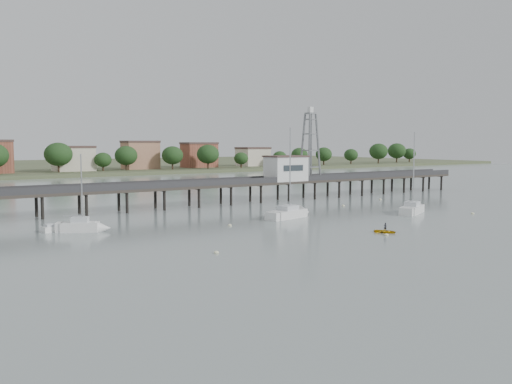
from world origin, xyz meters
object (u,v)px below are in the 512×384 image
at_px(pier, 177,187).
at_px(sailboat_b, 87,227).
at_px(white_tender, 54,229).
at_px(sailboat_d, 414,209).
at_px(sailboat_c, 294,213).
at_px(yellow_dinghy, 385,233).
at_px(lattice_tower, 310,147).

bearing_deg(pier, sailboat_b, -141.26).
bearing_deg(pier, white_tender, -149.33).
height_order(pier, sailboat_d, sailboat_d).
height_order(sailboat_d, white_tender, sailboat_d).
height_order(sailboat_b, sailboat_c, sailboat_c).
relative_size(pier, white_tender, 43.36).
relative_size(sailboat_c, white_tender, 4.40).
distance_m(pier, yellow_dinghy, 42.89).
bearing_deg(sailboat_b, pier, 68.44).
bearing_deg(sailboat_d, white_tender, 140.78).
distance_m(lattice_tower, sailboat_b, 57.99).
bearing_deg(pier, sailboat_c, -66.04).
height_order(sailboat_b, sailboat_d, sailboat_d).
height_order(sailboat_b, white_tender, sailboat_b).
xyz_separation_m(lattice_tower, sailboat_b, (-54.08, -18.12, -10.45)).
xyz_separation_m(sailboat_c, white_tender, (-36.11, 6.49, -0.24)).
bearing_deg(yellow_dinghy, white_tender, 117.54).
distance_m(sailboat_c, white_tender, 36.69).
distance_m(pier, white_tender, 30.76).
bearing_deg(yellow_dinghy, pier, 76.60).
relative_size(pier, sailboat_c, 9.84).
xyz_separation_m(lattice_tower, sailboat_d, (-0.89, -29.02, -10.47)).
xyz_separation_m(pier, sailboat_d, (30.61, -29.02, -3.16)).
relative_size(lattice_tower, white_tender, 4.48).
bearing_deg(white_tender, yellow_dinghy, -47.64).
distance_m(sailboat_c, sailboat_d, 21.92).
xyz_separation_m(pier, sailboat_b, (-22.58, -18.12, -3.14)).
relative_size(lattice_tower, sailboat_b, 1.41).
height_order(white_tender, yellow_dinghy, yellow_dinghy).
xyz_separation_m(sailboat_b, yellow_dinghy, (32.53, -23.42, -0.65)).
bearing_deg(sailboat_d, pier, 110.58).
height_order(lattice_tower, sailboat_b, lattice_tower).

